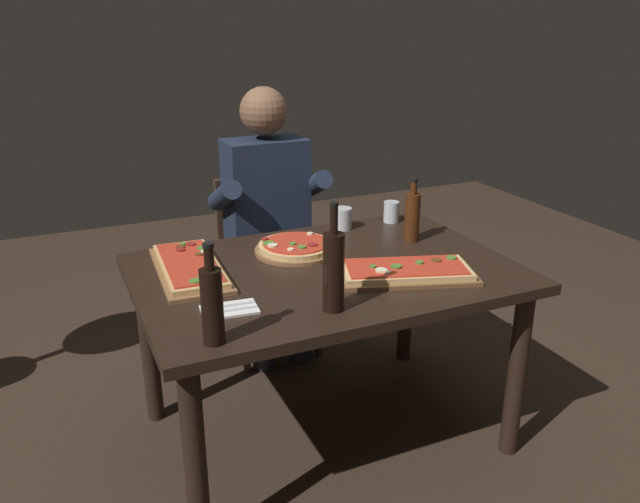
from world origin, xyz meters
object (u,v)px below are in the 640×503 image
Objects in this scene: vinegar_bottle_green at (212,304)px; tumbler_near_camera at (391,212)px; wine_bottle_dark at (412,216)px; oil_bottle_amber at (334,270)px; pizza_rectangular_front at (405,271)px; pizza_round_far at (296,247)px; diner_chair at (263,255)px; pizza_rectangular_left at (190,267)px; tumbler_far_side at (342,218)px; dining_table at (325,291)px; seated_diner at (270,213)px.

vinegar_bottle_green reaches higher than tumbler_near_camera.
wine_bottle_dark is 0.75m from oil_bottle_amber.
pizza_rectangular_front is 0.80m from vinegar_bottle_green.
pizza_rectangular_front is 0.48m from pizza_round_far.
diner_chair is (0.58, 1.24, -0.38)m from vinegar_bottle_green.
tumbler_near_camera is at bearing 64.42° from pizza_rectangular_front.
diner_chair reaches higher than pizza_rectangular_left.
tumbler_far_side is (-0.25, 0.00, -0.00)m from tumbler_near_camera.
pizza_rectangular_front is 0.41m from wine_bottle_dark.
diner_chair is at bearing 81.94° from oil_bottle_amber.
vinegar_bottle_green reaches higher than pizza_rectangular_front.
dining_table is at bearing -142.49° from tumbler_near_camera.
diner_chair is (-0.41, 0.72, -0.36)m from wine_bottle_dark.
tumbler_far_side is at bearing -64.63° from diner_chair.
oil_bottle_amber reaches higher than pizza_rectangular_left.
pizza_round_far is at bearing 124.12° from pizza_rectangular_front.
oil_bottle_amber is at bearing -99.24° from pizza_round_far.
pizza_round_far is (-0.04, 0.20, 0.12)m from dining_table.
pizza_rectangular_front is (0.23, -0.19, 0.11)m from dining_table.
dining_table is 4.25× the size of pizza_round_far.
diner_chair is (-0.47, 0.46, -0.30)m from tumbler_near_camera.
tumbler_near_camera is 0.11× the size of diner_chair.
diner_chair is at bearing 65.11° from vinegar_bottle_green.
tumbler_far_side reaches higher than pizza_round_far.
vinegar_bottle_green is 1.27m from seated_diner.
dining_table is 0.42m from oil_bottle_amber.
tumbler_near_camera reaches higher than pizza_rectangular_left.
diner_chair is (-0.19, 1.05, -0.27)m from pizza_rectangular_front.
wine_bottle_dark is at bearing -55.44° from seated_diner.
pizza_rectangular_front is at bearing -124.89° from wine_bottle_dark.
pizza_round_far is 0.92× the size of oil_bottle_amber.
seated_diner reaches higher than pizza_rectangular_left.
pizza_rectangular_front is 5.80× the size of tumbler_far_side.
oil_bottle_amber reaches higher than vinegar_bottle_green.
dining_table is at bearing -123.71° from tumbler_far_side.
tumbler_far_side is 0.41m from seated_diner.
pizza_rectangular_front is 0.40m from oil_bottle_amber.
dining_table is at bearing -163.72° from wine_bottle_dark.
pizza_rectangular_left is 0.94m from wine_bottle_dark.
diner_chair is at bearing 119.86° from wine_bottle_dark.
vinegar_bottle_green is 0.23× the size of seated_diner.
oil_bottle_amber is at bearing -98.06° from diner_chair.
pizza_rectangular_front is 0.59m from tumbler_far_side.
pizza_round_far is 0.25× the size of seated_diner.
pizza_rectangular_front is at bearing -55.88° from pizza_round_far.
dining_table is 0.52m from pizza_rectangular_left.
tumbler_far_side is (-0.20, 0.26, -0.06)m from wine_bottle_dark.
vinegar_bottle_green is at bearing -96.14° from pizza_rectangular_left.
pizza_round_far is 3.46× the size of tumbler_near_camera.
pizza_rectangular_left is (-0.70, 0.36, 0.00)m from pizza_rectangular_front.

